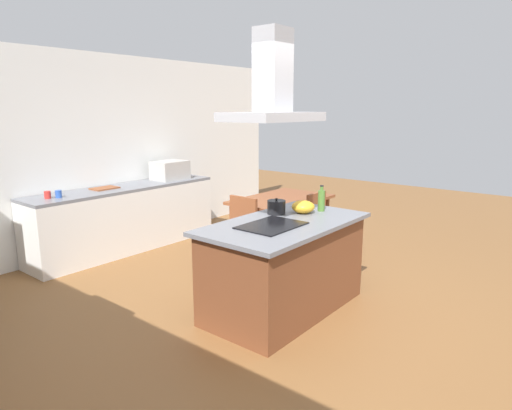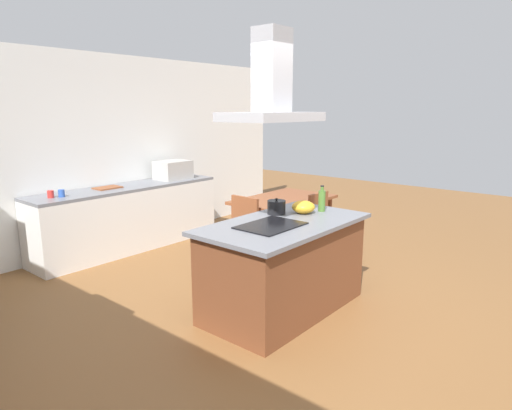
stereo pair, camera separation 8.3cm
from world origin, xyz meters
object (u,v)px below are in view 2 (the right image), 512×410
at_px(cutting_board, 108,188).
at_px(chair_at_left_end, 239,228).
at_px(coffee_mug_red, 51,194).
at_px(countertop_microwave, 173,170).
at_px(olive_oil_bottle, 322,200).
at_px(tea_kettle, 277,207).
at_px(mixing_bowl, 303,207).
at_px(coffee_mug_blue, 61,193).
at_px(cooktop, 271,225).
at_px(dining_table, 284,204).
at_px(range_hood, 272,92).
at_px(chair_facing_island, 325,223).

xyz_separation_m(cutting_board, chair_at_left_end, (0.68, -1.79, -0.40)).
bearing_deg(coffee_mug_red, countertop_microwave, 0.26).
bearing_deg(olive_oil_bottle, tea_kettle, 144.48).
distance_m(mixing_bowl, chair_at_left_end, 1.19).
height_order(olive_oil_bottle, coffee_mug_blue, olive_oil_bottle).
relative_size(tea_kettle, coffee_mug_red, 2.66).
distance_m(olive_oil_bottle, cutting_board, 3.04).
bearing_deg(cooktop, dining_table, 33.26).
bearing_deg(range_hood, cooktop, 180.00).
bearing_deg(dining_table, countertop_microwave, 105.98).
distance_m(olive_oil_bottle, range_hood, 1.37).
height_order(olive_oil_bottle, dining_table, olive_oil_bottle).
xyz_separation_m(dining_table, range_hood, (-1.74, -1.14, 1.43)).
distance_m(tea_kettle, chair_facing_island, 1.42).
relative_size(olive_oil_bottle, dining_table, 0.20).
bearing_deg(cutting_board, range_hood, -92.79).
height_order(countertop_microwave, chair_facing_island, countertop_microwave).
xyz_separation_m(tea_kettle, chair_at_left_end, (0.40, 0.88, -0.46)).
bearing_deg(dining_table, mixing_bowl, -136.00).
bearing_deg(chair_facing_island, tea_kettle, -170.57).
bearing_deg(countertop_microwave, chair_at_left_end, -103.53).
height_order(cooktop, chair_at_left_end, cooktop).
bearing_deg(countertop_microwave, olive_oil_bottle, -98.16).
relative_size(tea_kettle, olive_oil_bottle, 0.87).
distance_m(olive_oil_bottle, countertop_microwave, 2.94).
xyz_separation_m(olive_oil_bottle, coffee_mug_red, (-1.49, 2.90, -0.07)).
bearing_deg(chair_at_left_end, chair_facing_island, -36.01).
bearing_deg(olive_oil_bottle, chair_at_left_end, 90.02).
bearing_deg(tea_kettle, coffee_mug_red, 112.63).
distance_m(tea_kettle, chair_at_left_end, 1.08).
bearing_deg(chair_facing_island, dining_table, 90.00).
height_order(olive_oil_bottle, range_hood, range_hood).
bearing_deg(coffee_mug_red, olive_oil_bottle, -62.76).
bearing_deg(dining_table, cutting_board, 131.84).
bearing_deg(olive_oil_bottle, coffee_mug_blue, 115.83).
bearing_deg(countertop_microwave, mixing_bowl, -102.40).
xyz_separation_m(coffee_mug_blue, chair_facing_island, (2.30, -2.35, -0.44)).
bearing_deg(countertop_microwave, coffee_mug_blue, -178.22).
bearing_deg(countertop_microwave, dining_table, -74.02).
relative_size(cooktop, coffee_mug_blue, 6.67).
relative_size(mixing_bowl, dining_table, 0.17).
relative_size(tea_kettle, dining_table, 0.17).
xyz_separation_m(olive_oil_bottle, range_hood, (-0.83, 0.03, 1.09)).
distance_m(cooktop, coffee_mug_red, 2.95).
bearing_deg(tea_kettle, coffee_mug_blue, 110.85).
xyz_separation_m(tea_kettle, mixing_bowl, (0.20, -0.19, -0.01)).
relative_size(countertop_microwave, cutting_board, 1.47).
xyz_separation_m(mixing_bowl, range_hood, (-0.63, -0.07, 1.14)).
relative_size(mixing_bowl, countertop_microwave, 0.48).
distance_m(cooktop, coffee_mug_blue, 2.88).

